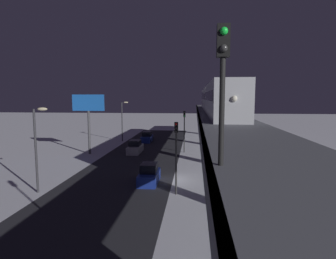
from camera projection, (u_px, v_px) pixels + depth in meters
The scene contains 13 objects.
ground_plane at pixel (171, 180), 29.35m from camera, with size 240.00×240.00×0.00m, color white.
avenue_asphalt at pixel (121, 178), 29.84m from camera, with size 11.00×86.84×0.01m, color #28282D.
elevated_railway at pixel (222, 126), 28.23m from camera, with size 5.00×86.84×6.55m.
subway_train at pixel (216, 99), 38.46m from camera, with size 2.94×36.87×3.40m.
rail_signal at pixel (223, 71), 7.98m from camera, with size 0.36×0.41×4.00m.
sedan_blue at pixel (147, 138), 54.37m from camera, with size 1.91×4.68×1.97m.
sedan_blue_2 at pixel (149, 175), 28.28m from camera, with size 1.80×4.05×1.97m.
sedan_silver at pixel (135, 148), 43.51m from camera, with size 1.80×4.58×1.97m.
traffic_light_near at pixel (176, 147), 24.52m from camera, with size 0.32×0.44×6.40m.
traffic_light_mid at pixel (184, 125), 43.39m from camera, with size 0.32×0.44×6.40m.
commercial_billboard at pixel (88, 109), 42.03m from camera, with size 4.80×0.36×8.90m.
street_lamp_near at pixel (38, 140), 24.92m from camera, with size 1.35×0.44×7.65m.
street_lamp_far at pixel (123, 116), 54.59m from camera, with size 1.35×0.44×7.65m.
Camera 1 is at (-2.38, 28.46, 8.54)m, focal length 30.32 mm.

